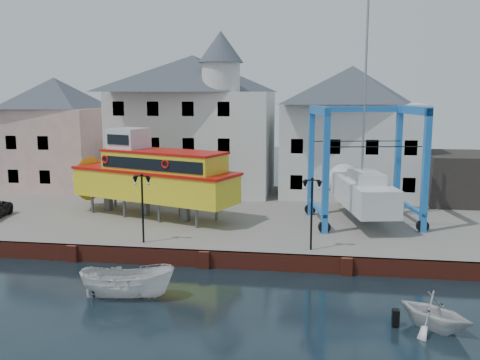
# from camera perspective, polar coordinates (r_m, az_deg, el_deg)

# --- Properties ---
(ground) EXTENTS (140.00, 140.00, 0.00)m
(ground) POSITION_cam_1_polar(r_m,az_deg,el_deg) (31.06, -3.82, -9.34)
(ground) COLOR black
(ground) RESTS_ON ground
(hardstanding) EXTENTS (44.00, 22.00, 1.00)m
(hardstanding) POSITION_cam_1_polar(r_m,az_deg,el_deg) (41.33, -0.54, -3.88)
(hardstanding) COLOR #625F5C
(hardstanding) RESTS_ON ground
(quay_wall) EXTENTS (44.00, 0.47, 1.00)m
(quay_wall) POSITION_cam_1_polar(r_m,az_deg,el_deg) (31.00, -3.78, -8.40)
(quay_wall) COLOR maroon
(quay_wall) RESTS_ON ground
(building_pink) EXTENTS (8.00, 7.00, 10.30)m
(building_pink) POSITION_cam_1_polar(r_m,az_deg,el_deg) (52.86, -18.98, 4.70)
(building_pink) COLOR tan
(building_pink) RESTS_ON hardstanding
(building_white_main) EXTENTS (14.00, 8.30, 14.00)m
(building_white_main) POSITION_cam_1_polar(r_m,az_deg,el_deg) (48.52, -4.87, 6.22)
(building_white_main) COLOR silver
(building_white_main) RESTS_ON hardstanding
(building_white_right) EXTENTS (12.00, 8.00, 11.20)m
(building_white_right) POSITION_cam_1_polar(r_m,az_deg,el_deg) (47.91, 11.74, 5.13)
(building_white_right) COLOR silver
(building_white_right) RESTS_ON hardstanding
(shed_dark) EXTENTS (8.00, 7.00, 4.00)m
(shed_dark) POSITION_cam_1_polar(r_m,az_deg,el_deg) (47.92, 23.75, 0.20)
(shed_dark) COLOR #272422
(shed_dark) RESTS_ON hardstanding
(lamp_post_left) EXTENTS (1.12, 0.32, 4.20)m
(lamp_post_left) POSITION_cam_1_polar(r_m,az_deg,el_deg) (32.21, -10.40, -1.12)
(lamp_post_left) COLOR black
(lamp_post_left) RESTS_ON hardstanding
(lamp_post_right) EXTENTS (1.12, 0.32, 4.20)m
(lamp_post_right) POSITION_cam_1_polar(r_m,az_deg,el_deg) (30.47, 7.68, -1.64)
(lamp_post_right) COLOR black
(lamp_post_right) RESTS_ON hardstanding
(tour_boat) EXTENTS (14.89, 8.34, 6.36)m
(tour_boat) POSITION_cam_1_polar(r_m,az_deg,el_deg) (39.44, -10.13, 0.52)
(tour_boat) COLOR #59595E
(tour_boat) RESTS_ON hardstanding
(travel_lift) EXTENTS (8.15, 10.53, 15.44)m
(travel_lift) POSITION_cam_1_polar(r_m,az_deg,el_deg) (38.50, 12.69, -0.42)
(travel_lift) COLOR blue
(travel_lift) RESTS_ON hardstanding
(motorboat_a) EXTENTS (4.83, 2.30, 1.80)m
(motorboat_a) POSITION_cam_1_polar(r_m,az_deg,el_deg) (27.28, -11.88, -12.22)
(motorboat_a) COLOR silver
(motorboat_a) RESTS_ON ground
(motorboat_c) EXTENTS (4.32, 4.26, 1.72)m
(motorboat_c) POSITION_cam_1_polar(r_m,az_deg,el_deg) (24.96, 19.98, -14.68)
(motorboat_c) COLOR silver
(motorboat_c) RESTS_ON ground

